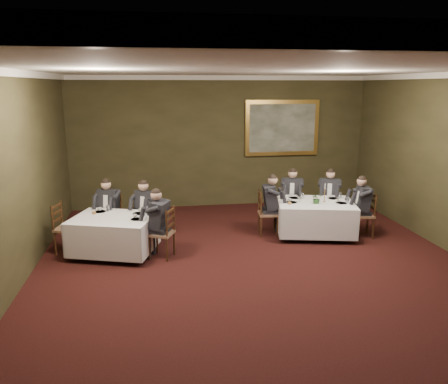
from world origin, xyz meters
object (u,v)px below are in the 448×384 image
object	(u,v)px
diner_sec_backright	(147,219)
candlestick	(325,195)
table_second	(114,233)
chair_main_backright	(328,212)
diner_main_backleft	(292,203)
diner_main_endright	(363,214)
diner_sec_backleft	(110,217)
table_main	(315,216)
diner_main_backright	(329,203)
chair_sec_endright	(162,243)
centerpiece	(317,198)
chair_main_backleft	(291,212)
diner_sec_endright	(161,232)
chair_sec_endleft	(68,238)
painting	(282,128)
chair_sec_backleft	(111,227)
diner_main_endleft	(268,212)
chair_main_endright	(363,224)
chair_sec_backright	(148,229)
chair_main_endleft	(267,222)

from	to	relation	value
diner_sec_backright	candlestick	world-z (taller)	diner_sec_backright
table_second	chair_main_backright	xyz separation A→B (m)	(4.91, 1.21, -0.17)
diner_main_backleft	diner_main_endright	size ratio (longest dim) A/B	1.00
table_second	diner_sec_backleft	xyz separation A→B (m)	(-0.16, 0.87, 0.06)
table_main	diner_main_backleft	distance (m)	0.95
diner_sec_backleft	diner_sec_backright	xyz separation A→B (m)	(0.79, -0.25, 0.00)
diner_main_backright	chair_sec_endright	world-z (taller)	diner_main_backright
table_main	diner_sec_backleft	size ratio (longest dim) A/B	1.40
chair_main_backright	centerpiece	size ratio (longest dim) A/B	3.98
chair_main_backleft	diner_sec_backright	size ratio (longest dim) A/B	0.74
table_second	diner_sec_endright	xyz separation A→B (m)	(0.92, -0.29, 0.06)
diner_sec_endright	diner_main_backright	bearing A→B (deg)	-45.91
table_second	diner_sec_endright	distance (m)	0.97
chair_sec_endleft	painting	bearing A→B (deg)	134.71
diner_sec_endright	chair_sec_endright	bearing A→B (deg)	-90.00
diner_main_backleft	chair_main_backright	world-z (taller)	diner_main_backleft
table_second	chair_sec_backleft	size ratio (longest dim) A/B	1.84
chair_sec_endright	diner_main_endleft	bearing A→B (deg)	-43.60
diner_sec_endright	candlestick	world-z (taller)	diner_sec_endright
chair_sec_backleft	diner_sec_backleft	distance (m)	0.23
diner_main_backright	diner_sec_backleft	size ratio (longest dim) A/B	1.00
diner_main_backleft	diner_sec_endright	xyz separation A→B (m)	(-3.12, -1.68, 0.00)
diner_main_backleft	diner_main_backright	world-z (taller)	same
chair_main_backright	painting	distance (m)	2.82
diner_sec_backleft	diner_sec_backright	world-z (taller)	same
diner_main_endleft	centerpiece	xyz separation A→B (m)	(0.98, -0.33, 0.38)
chair_main_backleft	diner_main_backleft	distance (m)	0.23
diner_main_endleft	chair_sec_backleft	bearing A→B (deg)	-87.71
table_second	diner_sec_backleft	size ratio (longest dim) A/B	1.37
chair_main_endright	chair_sec_backright	bearing A→B (deg)	93.70
candlestick	chair_sec_endleft	bearing A→B (deg)	-178.07
chair_main_backleft	chair_main_endleft	size ratio (longest dim) A/B	1.00
chair_main_backleft	painting	world-z (taller)	painting
centerpiece	candlestick	bearing A→B (deg)	27.96
candlestick	painting	xyz separation A→B (m)	(-0.19, 2.78, 1.20)
chair_main_endleft	centerpiece	bearing A→B (deg)	76.91
table_main	table_second	bearing A→B (deg)	-173.69
table_second	chair_main_endleft	bearing A→B (deg)	11.97
chair_main_endright	diner_main_endright	bearing A→B (deg)	90.00
chair_main_endright	chair_sec_backleft	size ratio (longest dim) A/B	1.00
chair_sec_backleft	diner_sec_backright	world-z (taller)	diner_sec_backright
diner_sec_backleft	diner_sec_endright	world-z (taller)	same
table_second	chair_main_backright	distance (m)	5.06
diner_main_backleft	diner_sec_backright	bearing A→B (deg)	31.33
diner_main_backright	chair_main_endright	bearing A→B (deg)	138.90
diner_main_backright	diner_sec_backright	xyz separation A→B (m)	(-4.27, -0.58, 0.00)
diner_main_endright	centerpiece	bearing A→B (deg)	92.54
chair_main_backright	candlestick	world-z (taller)	candlestick
diner_main_endleft	diner_sec_endright	size ratio (longest dim) A/B	1.00
diner_main_backright	chair_sec_endright	xyz separation A→B (m)	(-3.97, -1.50, -0.23)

